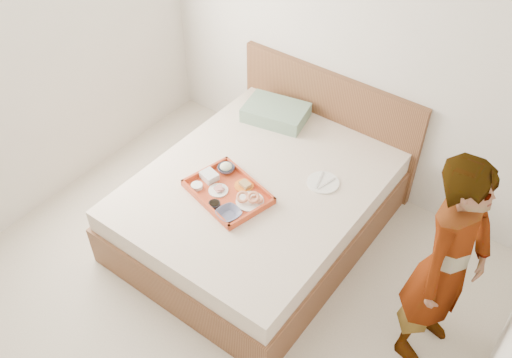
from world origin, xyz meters
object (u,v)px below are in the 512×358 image
at_px(bed, 259,206).
at_px(dinner_plate, 323,182).
at_px(person, 447,266).
at_px(tray, 228,192).

xyz_separation_m(bed, dinner_plate, (0.39, 0.26, 0.27)).
relative_size(bed, dinner_plate, 8.46).
relative_size(dinner_plate, person, 0.15).
relative_size(tray, dinner_plate, 2.44).
height_order(bed, tray, tray).
bearing_deg(person, bed, 95.05).
bearing_deg(person, dinner_plate, 79.84).
distance_m(dinner_plate, person, 1.16).
relative_size(bed, tray, 3.47).
bearing_deg(tray, person, 17.82).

